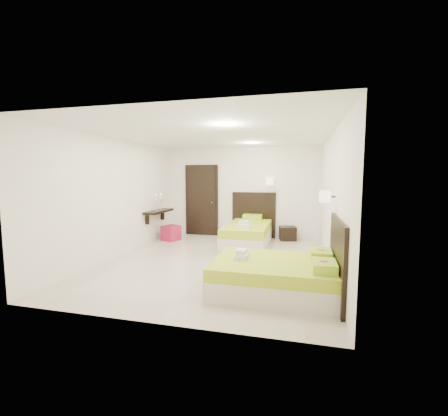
% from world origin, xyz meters
% --- Properties ---
extents(floor, '(5.50, 5.50, 0.00)m').
position_xyz_m(floor, '(0.00, 0.00, 0.00)').
color(floor, beige).
rests_on(floor, ground).
extents(bed_single, '(1.27, 2.11, 1.74)m').
position_xyz_m(bed_single, '(0.39, 1.77, 0.32)').
color(bed_single, beige).
rests_on(bed_single, ground).
extents(bed_double, '(1.87, 1.59, 1.54)m').
position_xyz_m(bed_double, '(1.40, -1.37, 0.28)').
color(bed_double, beige).
rests_on(bed_double, ground).
extents(nightstand, '(0.51, 0.47, 0.39)m').
position_xyz_m(nightstand, '(1.38, 2.53, 0.19)').
color(nightstand, black).
rests_on(nightstand, ground).
extents(ottoman, '(0.54, 0.54, 0.41)m').
position_xyz_m(ottoman, '(-1.78, 1.72, 0.21)').
color(ottoman, maroon).
rests_on(ottoman, ground).
extents(door, '(1.02, 0.15, 2.14)m').
position_xyz_m(door, '(-1.20, 2.70, 1.05)').
color(door, black).
rests_on(door, ground).
extents(console_shelf, '(0.35, 1.20, 0.78)m').
position_xyz_m(console_shelf, '(-2.08, 1.60, 0.82)').
color(console_shelf, black).
rests_on(console_shelf, ground).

